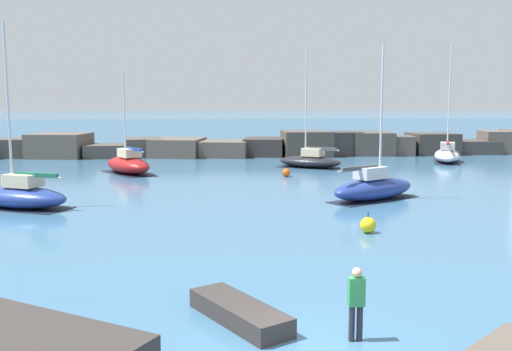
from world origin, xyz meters
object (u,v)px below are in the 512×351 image
object	(u,v)px
sailboat_moored_1	(310,160)
mooring_buoy_far_side	(286,173)
person_on_rocks	(356,300)
sailboat_moored_2	(374,187)
mooring_buoy_orange_near	(368,225)
sailboat_moored_5	(128,164)
sailboat_moored_4	(447,154)
sailboat_moored_0	(20,195)

from	to	relation	value
sailboat_moored_1	mooring_buoy_far_side	world-z (taller)	sailboat_moored_1
person_on_rocks	sailboat_moored_2	bearing A→B (deg)	72.18
sailboat_moored_1	mooring_buoy_orange_near	world-z (taller)	sailboat_moored_1
sailboat_moored_5	mooring_buoy_orange_near	size ratio (longest dim) A/B	8.71
sailboat_moored_2	sailboat_moored_1	bearing A→B (deg)	92.53
sailboat_moored_4	person_on_rocks	distance (m)	40.82
sailboat_moored_4	sailboat_moored_5	size ratio (longest dim) A/B	1.39
mooring_buoy_orange_near	mooring_buoy_far_side	bearing A→B (deg)	92.81
sailboat_moored_1	person_on_rocks	distance (m)	33.73
sailboat_moored_0	sailboat_moored_1	bearing A→B (deg)	42.10
sailboat_moored_1	person_on_rocks	xyz separation A→B (m)	(-5.12, -33.33, 0.36)
sailboat_moored_4	sailboat_moored_1	bearing A→B (deg)	-165.71
sailboat_moored_0	sailboat_moored_5	world-z (taller)	sailboat_moored_0
sailboat_moored_5	mooring_buoy_far_side	size ratio (longest dim) A/B	9.45
sailboat_moored_0	sailboat_moored_1	distance (m)	23.97
mooring_buoy_orange_near	mooring_buoy_far_side	size ratio (longest dim) A/B	1.08
sailboat_moored_4	sailboat_moored_5	bearing A→B (deg)	-167.82
sailboat_moored_1	person_on_rocks	world-z (taller)	sailboat_moored_1
sailboat_moored_1	sailboat_moored_4	world-z (taller)	sailboat_moored_4
mooring_buoy_orange_near	sailboat_moored_0	bearing A→B (deg)	156.46
mooring_buoy_far_side	person_on_rocks	size ratio (longest dim) A/B	0.46
sailboat_moored_2	sailboat_moored_5	distance (m)	19.58
sailboat_moored_1	sailboat_moored_2	world-z (taller)	sailboat_moored_1
sailboat_moored_1	sailboat_moored_4	bearing A→B (deg)	14.29
person_on_rocks	sailboat_moored_4	bearing A→B (deg)	63.80
sailboat_moored_1	sailboat_moored_5	xyz separation A→B (m)	(-14.18, -2.56, 0.12)
sailboat_moored_1	sailboat_moored_4	size ratio (longest dim) A/B	0.92
sailboat_moored_4	sailboat_moored_0	bearing A→B (deg)	-147.76
sailboat_moored_1	mooring_buoy_far_side	distance (m)	6.01
sailboat_moored_1	mooring_buoy_orange_near	distance (m)	23.08
sailboat_moored_0	sailboat_moored_4	xyz separation A→B (m)	(30.68, 19.36, 0.01)
sailboat_moored_1	person_on_rocks	bearing A→B (deg)	-98.73
mooring_buoy_far_side	person_on_rocks	xyz separation A→B (m)	(-2.40, -27.98, 0.65)
sailboat_moored_0	mooring_buoy_far_side	size ratio (longest dim) A/B	11.70
sailboat_moored_0	mooring_buoy_orange_near	xyz separation A→B (m)	(15.93, -6.94, -0.33)
sailboat_moored_2	sailboat_moored_0	bearing A→B (deg)	-177.63
mooring_buoy_orange_near	mooring_buoy_far_side	distance (m)	17.68
sailboat_moored_1	person_on_rocks	size ratio (longest dim) A/B	5.58
mooring_buoy_far_side	sailboat_moored_2	bearing A→B (deg)	-71.13
sailboat_moored_0	sailboat_moored_5	bearing A→B (deg)	75.07
sailboat_moored_1	sailboat_moored_4	distance (m)	13.31
sailboat_moored_2	person_on_rocks	xyz separation A→B (m)	(-5.80, -18.03, 0.25)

